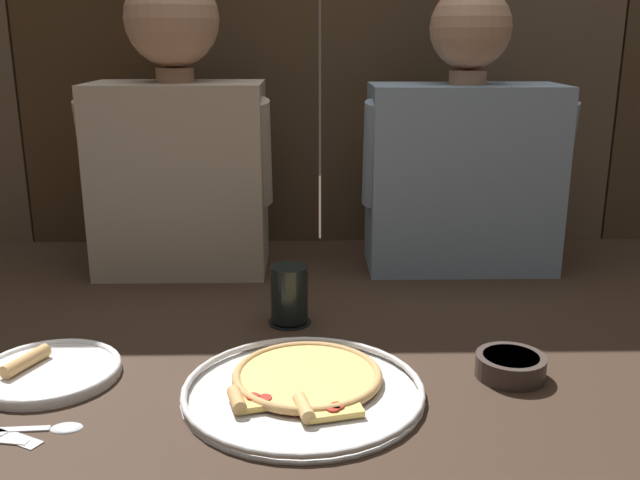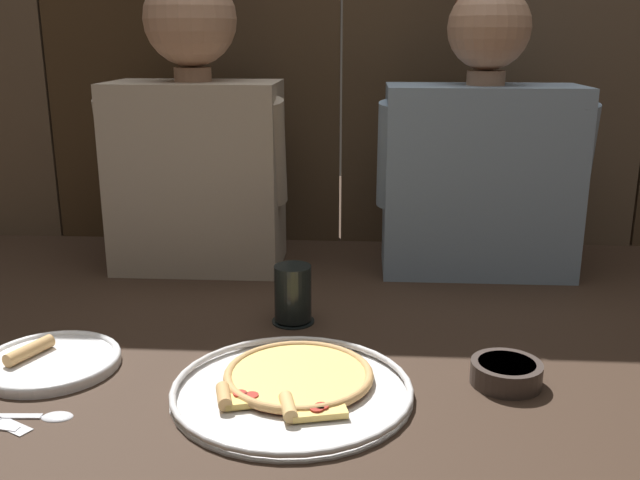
# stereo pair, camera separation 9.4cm
# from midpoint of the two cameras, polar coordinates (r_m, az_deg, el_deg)

# --- Properties ---
(ground_plane) EXTENTS (3.20, 3.20, 0.00)m
(ground_plane) POSITION_cam_midpoint_polar(r_m,az_deg,el_deg) (1.16, 2.66, -10.03)
(ground_plane) COLOR #332319
(pizza_tray) EXTENTS (0.36, 0.36, 0.03)m
(pizza_tray) POSITION_cam_midpoint_polar(r_m,az_deg,el_deg) (1.07, 0.43, -11.60)
(pizza_tray) COLOR silver
(pizza_tray) RESTS_ON ground
(dinner_plate) EXTENTS (0.22, 0.22, 0.03)m
(dinner_plate) POSITION_cam_midpoint_polar(r_m,az_deg,el_deg) (1.21, -18.82, -9.24)
(dinner_plate) COLOR white
(dinner_plate) RESTS_ON ground
(drinking_glass) EXTENTS (0.08, 0.08, 0.11)m
(drinking_glass) POSITION_cam_midpoint_polar(r_m,az_deg,el_deg) (1.30, -0.12, -4.45)
(drinking_glass) COLOR black
(drinking_glass) RESTS_ON ground
(dipping_bowl) EXTENTS (0.11, 0.11, 0.03)m
(dipping_bowl) POSITION_cam_midpoint_polar(r_m,az_deg,el_deg) (1.14, 17.09, -10.14)
(dipping_bowl) COLOR #3D332D
(dipping_bowl) RESTS_ON ground
(table_spoon) EXTENTS (0.14, 0.03, 0.01)m
(table_spoon) POSITION_cam_midpoint_polar(r_m,az_deg,el_deg) (1.07, -19.16, -13.18)
(table_spoon) COLOR silver
(table_spoon) RESTS_ON ground
(diner_left) EXTENTS (0.41, 0.22, 0.65)m
(diner_left) POSITION_cam_midpoint_polar(r_m,az_deg,el_deg) (1.59, -8.30, 8.57)
(diner_left) COLOR #B2A38E
(diner_left) RESTS_ON ground
(diner_right) EXTENTS (0.45, 0.19, 0.62)m
(diner_right) POSITION_cam_midpoint_polar(r_m,az_deg,el_deg) (1.59, 14.54, 7.14)
(diner_right) COLOR #849EB7
(diner_right) RESTS_ON ground
(wooden_backdrop_wall) EXTENTS (2.19, 0.03, 1.12)m
(wooden_backdrop_wall) POSITION_cam_midpoint_polar(r_m,az_deg,el_deg) (1.77, 3.35, 17.77)
(wooden_backdrop_wall) COLOR brown
(wooden_backdrop_wall) RESTS_ON ground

